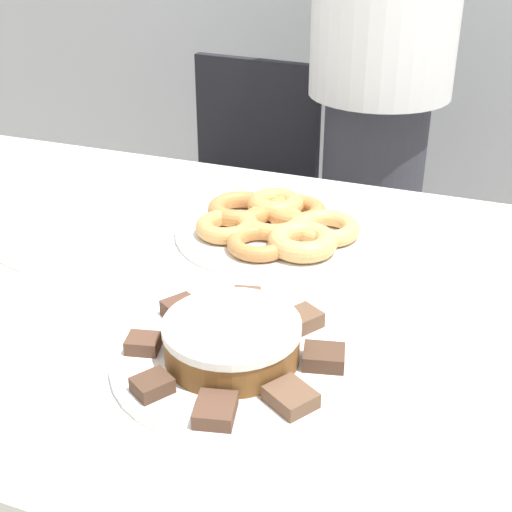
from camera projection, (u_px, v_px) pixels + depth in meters
name	position (u px, v px, depth m)	size (l,w,h in m)	color
table	(244.00, 327.00, 1.19)	(1.84, 1.02, 0.76)	silver
person_standing	(380.00, 77.00, 1.81)	(0.36, 0.36, 1.71)	#383842
office_chair_left	(236.00, 226.00, 2.15)	(0.47, 0.47, 0.90)	black
plate_cake	(232.00, 360.00, 0.98)	(0.33, 0.33, 0.01)	white
plate_donuts	(273.00, 232.00, 1.33)	(0.37, 0.37, 0.01)	white
frosted_cake	(232.00, 340.00, 0.96)	(0.19, 0.19, 0.06)	brown
lamington_0	(215.00, 410.00, 0.86)	(0.06, 0.07, 0.02)	brown
lamington_1	(291.00, 397.00, 0.88)	(0.08, 0.07, 0.02)	brown
lamington_2	(324.00, 357.00, 0.96)	(0.06, 0.06, 0.02)	#513828
lamington_3	(302.00, 319.00, 1.04)	(0.06, 0.07, 0.02)	brown
lamington_4	(246.00, 301.00, 1.08)	(0.05, 0.06, 0.03)	brown
lamington_5	(183.00, 310.00, 1.06)	(0.07, 0.07, 0.02)	brown
lamington_6	(143.00, 343.00, 0.99)	(0.05, 0.05, 0.02)	brown
lamington_7	(152.00, 385.00, 0.90)	(0.06, 0.06, 0.02)	#513828
donut_0	(273.00, 222.00, 1.32)	(0.12, 0.12, 0.03)	tan
donut_1	(303.00, 242.00, 1.25)	(0.12, 0.12, 0.04)	#E5AD66
donut_2	(326.00, 228.00, 1.30)	(0.12, 0.12, 0.03)	#E5AD66
donut_3	(296.00, 211.00, 1.37)	(0.12, 0.12, 0.03)	#C68447
donut_4	(276.00, 205.00, 1.39)	(0.11, 0.11, 0.04)	tan
donut_5	(241.00, 209.00, 1.37)	(0.13, 0.13, 0.03)	#C68447
donut_6	(226.00, 227.00, 1.31)	(0.11, 0.11, 0.03)	tan
donut_7	(259.00, 243.00, 1.25)	(0.11, 0.11, 0.03)	#C68447
napkin	(23.00, 252.00, 1.27)	(0.15, 0.13, 0.01)	white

